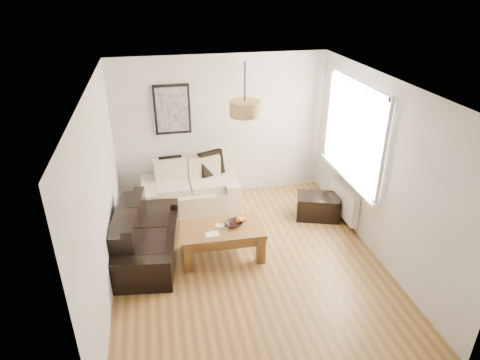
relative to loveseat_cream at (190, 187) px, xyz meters
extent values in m
plane|color=brown|center=(0.66, -1.78, -0.41)|extent=(4.50, 4.50, 0.00)
cube|color=white|center=(2.48, -0.98, -0.03)|extent=(0.10, 0.90, 0.52)
cylinder|color=tan|center=(0.66, -1.48, 1.82)|extent=(0.40, 0.40, 0.20)
cube|color=black|center=(2.11, -0.79, -0.21)|extent=(0.82, 0.67, 0.41)
cube|color=black|center=(-0.29, 0.20, 0.31)|extent=(0.41, 0.15, 0.40)
cube|color=black|center=(0.43, 0.20, 0.33)|extent=(0.46, 0.28, 0.44)
imported|color=black|center=(0.50, -1.52, 0.10)|extent=(0.29, 0.29, 0.06)
sphere|color=orange|center=(0.62, -1.46, 0.12)|extent=(0.09, 0.09, 0.08)
sphere|color=#DB5112|center=(0.67, -1.45, 0.12)|extent=(0.08, 0.08, 0.07)
sphere|color=orange|center=(0.59, -1.47, 0.12)|extent=(0.10, 0.10, 0.09)
cube|color=white|center=(0.16, -1.69, 0.08)|extent=(0.19, 0.14, 0.01)
camera|label=1|loc=(-0.47, -6.58, 3.38)|focal=31.16mm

